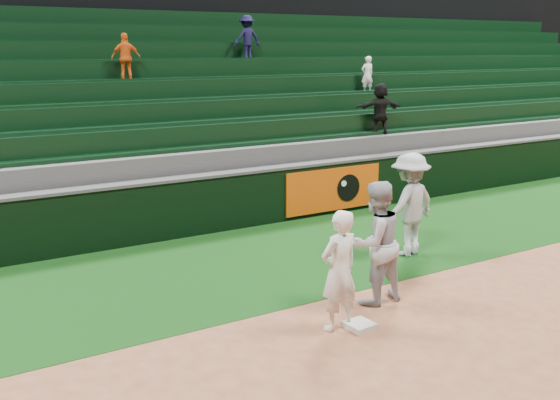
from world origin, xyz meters
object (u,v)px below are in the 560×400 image
object	(u,v)px
first_baseman	(339,271)
baserunner	(375,243)
first_base	(360,325)
base_coach	(409,204)

from	to	relation	value
first_baseman	baserunner	xyz separation A→B (m)	(1.02, 0.49, 0.10)
first_base	baserunner	size ratio (longest dim) A/B	0.19
first_baseman	baserunner	size ratio (longest dim) A/B	0.90
base_coach	first_base	bearing A→B (deg)	27.60
first_base	base_coach	size ratio (longest dim) A/B	0.18
first_baseman	first_base	bearing A→B (deg)	143.07
first_baseman	baserunner	world-z (taller)	baserunner
baserunner	first_baseman	bearing A→B (deg)	22.28
first_base	first_baseman	size ratio (longest dim) A/B	0.21
baserunner	base_coach	world-z (taller)	base_coach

